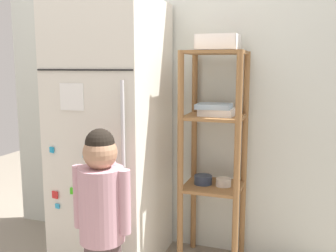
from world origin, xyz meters
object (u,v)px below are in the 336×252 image
object	(u,v)px
refrigerator	(112,135)
child_standing	(102,204)
pantry_shelf_unit	(214,139)
fruit_bin	(218,44)

from	to	relation	value
refrigerator	child_standing	bearing A→B (deg)	-68.57
child_standing	pantry_shelf_unit	xyz separation A→B (m)	(0.41, 0.66, 0.22)
fruit_bin	refrigerator	bearing A→B (deg)	-167.63
refrigerator	pantry_shelf_unit	xyz separation A→B (m)	(0.61, 0.14, -0.01)
fruit_bin	child_standing	bearing A→B (deg)	-122.53
fruit_bin	pantry_shelf_unit	bearing A→B (deg)	-170.86
child_standing	refrigerator	bearing A→B (deg)	111.43
refrigerator	fruit_bin	size ratio (longest dim) A/B	6.77
child_standing	pantry_shelf_unit	size ratio (longest dim) A/B	0.71
child_standing	pantry_shelf_unit	world-z (taller)	pantry_shelf_unit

